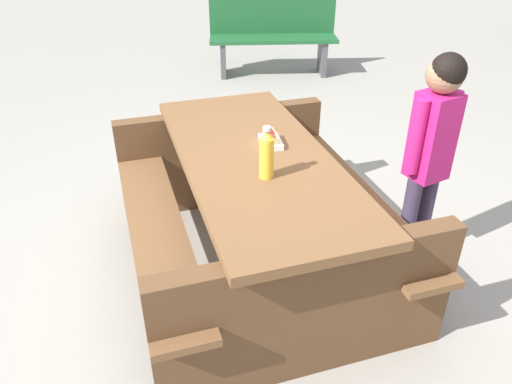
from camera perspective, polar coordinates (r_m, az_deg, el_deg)
ground_plane at (r=3.05m, az=-0.00°, el=-8.45°), size 30.00×30.00×0.00m
picnic_table at (r=2.79m, az=-0.00°, el=-1.41°), size 2.16×1.92×0.75m
soda_bottle at (r=2.38m, az=1.21°, el=4.31°), size 0.07×0.07×0.26m
hotdog_tray at (r=2.75m, az=1.69°, el=6.04°), size 0.20×0.14×0.08m
child_in_coat at (r=2.85m, az=19.49°, el=5.89°), size 0.25×0.28×1.27m
park_bench_near at (r=6.25m, az=1.94°, el=17.38°), size 0.53×1.53×0.85m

